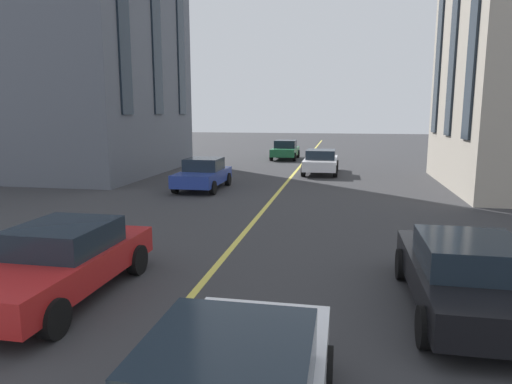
# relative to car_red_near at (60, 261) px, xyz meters

# --- Properties ---
(lane_centre_line) EXTENTS (80.00, 0.16, 0.01)m
(lane_centre_line) POSITION_rel_car_red_near_xyz_m (10.55, -2.40, -0.70)
(lane_centre_line) COLOR #D8C64C
(lane_centre_line) RESTS_ON ground_plane
(car_red_near) EXTENTS (4.40, 1.95, 1.37)m
(car_red_near) POSITION_rel_car_red_near_xyz_m (0.00, 0.00, 0.00)
(car_red_near) COLOR #B21E1E
(car_red_near) RESTS_ON ground_plane
(car_black_parked_a) EXTENTS (4.40, 1.95, 1.37)m
(car_black_parked_a) POSITION_rel_car_red_near_xyz_m (0.67, -7.30, 0.00)
(car_black_parked_a) COLOR black
(car_black_parked_a) RESTS_ON ground_plane
(car_blue_mid) EXTENTS (3.90, 1.89, 1.40)m
(car_blue_mid) POSITION_rel_car_red_near_xyz_m (12.35, 1.08, -0.00)
(car_blue_mid) COLOR navy
(car_blue_mid) RESTS_ON ground_plane
(car_white_trailing) EXTENTS (4.40, 1.95, 1.37)m
(car_white_trailing) POSITION_rel_car_red_near_xyz_m (18.81, -3.89, 0.00)
(car_white_trailing) COLOR silver
(car_white_trailing) RESTS_ON ground_plane
(car_green_parked_b) EXTENTS (3.90, 1.89, 1.40)m
(car_green_parked_b) POSITION_rel_car_red_near_xyz_m (26.57, -0.86, -0.00)
(car_green_parked_b) COLOR #1E6038
(car_green_parked_b) RESTS_ON ground_plane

